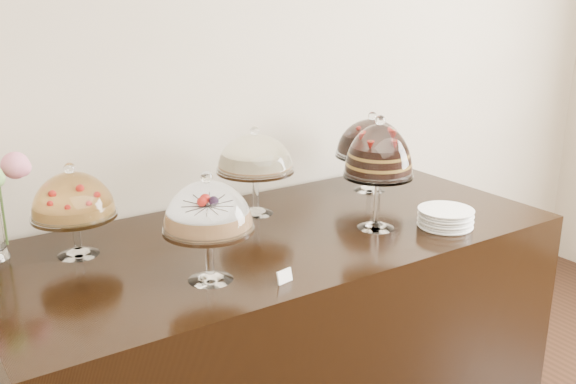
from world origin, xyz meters
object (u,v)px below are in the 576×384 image
cake_stand_cheesecake (255,157)px  display_counter (281,334)px  cake_stand_dark_choco (371,141)px  plate_stack (445,218)px  cake_stand_fruit_tart (73,199)px  cake_stand_sugar_sponge (208,212)px  cake_stand_choco_layer (379,155)px

cake_stand_cheesecake → display_counter: bearing=-98.0°
cake_stand_dark_choco → plate_stack: cake_stand_dark_choco is taller
cake_stand_dark_choco → cake_stand_fruit_tart: 1.39m
cake_stand_sugar_sponge → plate_stack: cake_stand_sugar_sponge is taller
cake_stand_fruit_tart → plate_stack: bearing=-21.9°
cake_stand_dark_choco → plate_stack: (-0.07, -0.55, -0.20)m
cake_stand_sugar_sponge → cake_stand_dark_choco: cake_stand_dark_choco is taller
cake_stand_cheesecake → cake_stand_dark_choco: size_ratio=1.01×
cake_stand_dark_choco → cake_stand_fruit_tart: size_ratio=1.10×
cake_stand_choco_layer → cake_stand_fruit_tart: bearing=160.4°
cake_stand_sugar_sponge → cake_stand_dark_choco: 1.18m
display_counter → plate_stack: 0.82m
cake_stand_cheesecake → cake_stand_dark_choco: cake_stand_cheesecake is taller
cake_stand_choco_layer → cake_stand_dark_choco: size_ratio=1.21×
cake_stand_dark_choco → cake_stand_sugar_sponge: bearing=-156.5°
cake_stand_choco_layer → cake_stand_cheesecake: 0.52m
cake_stand_dark_choco → display_counter: bearing=-160.1°
cake_stand_sugar_sponge → display_counter: bearing=28.6°
cake_stand_sugar_sponge → cake_stand_dark_choco: bearing=23.5°
cake_stand_cheesecake → plate_stack: bearing=-45.5°
display_counter → cake_stand_sugar_sponge: (-0.43, -0.23, 0.69)m
cake_stand_sugar_sponge → cake_stand_fruit_tart: (-0.30, 0.45, -0.03)m
cake_stand_sugar_sponge → cake_stand_choco_layer: cake_stand_choco_layer is taller
cake_stand_cheesecake → cake_stand_fruit_tart: size_ratio=1.11×
cake_stand_cheesecake → plate_stack: 0.82m
display_counter → cake_stand_choco_layer: (0.35, -0.16, 0.75)m
display_counter → cake_stand_choco_layer: cake_stand_choco_layer is taller
cake_stand_choco_layer → plate_stack: size_ratio=2.11×
display_counter → cake_stand_choco_layer: 0.84m
cake_stand_sugar_sponge → cake_stand_dark_choco: (1.09, 0.47, 0.00)m
display_counter → plate_stack: bearing=-27.8°
cake_stand_cheesecake → plate_stack: size_ratio=1.76×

